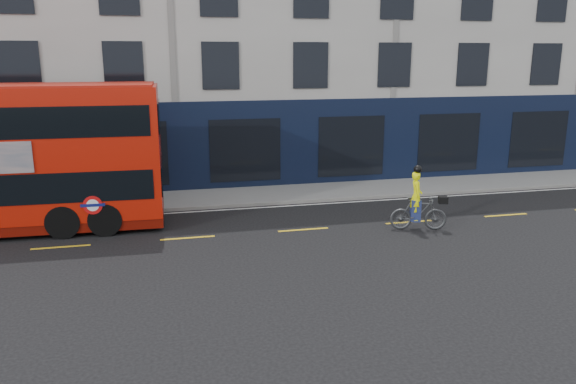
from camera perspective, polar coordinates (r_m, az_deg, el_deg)
name	(u,v)px	position (r m, az deg, el deg)	size (l,w,h in m)	color
ground	(191,253)	(17.70, -9.87, -6.13)	(120.00, 120.00, 0.00)	black
pavement	(181,200)	(23.90, -10.86, -0.77)	(60.00, 3.00, 0.12)	gray
kerb	(182,209)	(22.45, -10.68, -1.70)	(60.00, 0.12, 0.13)	slate
building_terrace	(168,23)	(29.63, -12.14, 16.46)	(50.00, 10.07, 15.00)	#B3B0A9
road_edge_line	(183,212)	(22.17, -10.64, -2.05)	(58.00, 0.10, 0.01)	silver
lane_dashes	(188,238)	(19.11, -10.15, -4.62)	(58.00, 0.12, 0.01)	gold
cyclist	(418,209)	(20.00, 13.06, -1.65)	(2.04, 1.06, 2.30)	#3F4144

